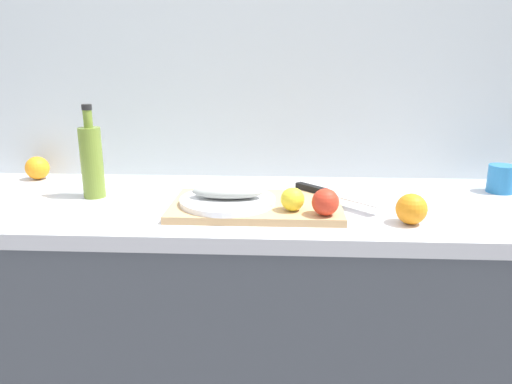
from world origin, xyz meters
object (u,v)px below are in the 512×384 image
cutting_board (256,206)px  orange_0 (411,209)px  chef_knife (325,192)px  coffee_mug_0 (502,179)px  fish_fillet (228,191)px  white_plate (228,201)px  lemon_0 (293,199)px  olive_oil_bottle (92,160)px

cutting_board → orange_0: size_ratio=5.92×
chef_knife → coffee_mug_0: 0.57m
fish_fillet → orange_0: orange_0 is taller
cutting_board → white_plate: (-0.08, -0.01, 0.02)m
cutting_board → chef_knife: 0.21m
chef_knife → orange_0: 0.27m
cutting_board → orange_0: (0.39, -0.10, 0.03)m
white_plate → coffee_mug_0: (0.82, 0.22, 0.02)m
white_plate → lemon_0: 0.18m
lemon_0 → white_plate: bearing=162.2°
cutting_board → fish_fillet: 0.09m
chef_knife → coffee_mug_0: (0.55, 0.13, 0.01)m
white_plate → lemon_0: bearing=-17.8°
white_plate → fish_fillet: size_ratio=1.33×
cutting_board → white_plate: white_plate is taller
fish_fillet → lemon_0: 0.18m
fish_fillet → chef_knife: bearing=19.0°
white_plate → fish_fillet: (0.00, 0.00, 0.03)m
white_plate → chef_knife: size_ratio=1.15×
fish_fillet → coffee_mug_0: size_ratio=1.62×
fish_fillet → orange_0: (0.47, -0.09, -0.01)m
fish_fillet → coffee_mug_0: coffee_mug_0 is taller
white_plate → chef_knife: bearing=19.0°
lemon_0 → fish_fillet: bearing=162.2°
cutting_board → white_plate: 0.08m
white_plate → olive_oil_bottle: bearing=165.1°
cutting_board → chef_knife: bearing=23.3°
lemon_0 → orange_0: lemon_0 is taller
white_plate → chef_knife: (0.27, 0.09, 0.00)m
coffee_mug_0 → orange_0: coffee_mug_0 is taller
olive_oil_bottle → orange_0: size_ratio=3.53×
fish_fillet → lemon_0: lemon_0 is taller
coffee_mug_0 → orange_0: (-0.36, -0.31, -0.00)m
fish_fillet → chef_knife: size_ratio=0.86×
chef_knife → white_plate: bearing=-116.1°
white_plate → olive_oil_bottle: 0.43m
chef_knife → olive_oil_bottle: (-0.68, 0.02, 0.08)m
chef_knife → coffee_mug_0: bearing=58.3°
lemon_0 → chef_knife: bearing=56.7°
chef_knife → olive_oil_bottle: 0.69m
coffee_mug_0 → lemon_0: bearing=-156.7°
chef_knife → lemon_0: 0.18m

